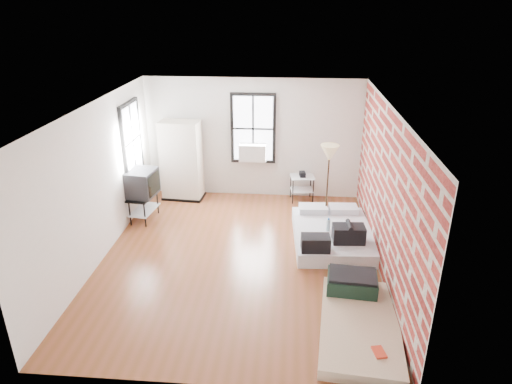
# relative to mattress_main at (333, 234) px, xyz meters

# --- Properties ---
(ground) EXTENTS (6.00, 6.00, 0.00)m
(ground) POSITION_rel_mattress_main_xyz_m (-1.75, -0.76, -0.18)
(ground) COLOR brown
(ground) RESTS_ON ground
(room_shell) EXTENTS (5.02, 6.02, 2.80)m
(room_shell) POSITION_rel_mattress_main_xyz_m (-1.51, -0.39, 1.56)
(room_shell) COLOR silver
(room_shell) RESTS_ON ground
(mattress_main) EXTENTS (1.60, 2.10, 0.65)m
(mattress_main) POSITION_rel_mattress_main_xyz_m (0.00, 0.00, 0.00)
(mattress_main) COLOR white
(mattress_main) RESTS_ON ground
(mattress_bare) EXTENTS (1.29, 2.18, 0.45)m
(mattress_bare) POSITION_rel_mattress_main_xyz_m (0.20, -2.40, -0.04)
(mattress_bare) COLOR #CBB692
(mattress_bare) RESTS_ON ground
(wardrobe) EXTENTS (0.98, 0.62, 1.87)m
(wardrobe) POSITION_rel_mattress_main_xyz_m (-3.39, 1.89, 0.75)
(wardrobe) COLOR black
(wardrobe) RESTS_ON ground
(side_table) EXTENTS (0.60, 0.51, 0.71)m
(side_table) POSITION_rel_mattress_main_xyz_m (-0.58, 1.96, 0.31)
(side_table) COLOR black
(side_table) RESTS_ON ground
(floor_lamp) EXTENTS (0.37, 0.37, 1.72)m
(floor_lamp) POSITION_rel_mattress_main_xyz_m (-0.09, 0.83, 1.30)
(floor_lamp) COLOR black
(floor_lamp) RESTS_ON ground
(tv_stand) EXTENTS (0.63, 0.85, 1.12)m
(tv_stand) POSITION_rel_mattress_main_xyz_m (-3.96, 0.68, 0.63)
(tv_stand) COLOR black
(tv_stand) RESTS_ON ground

